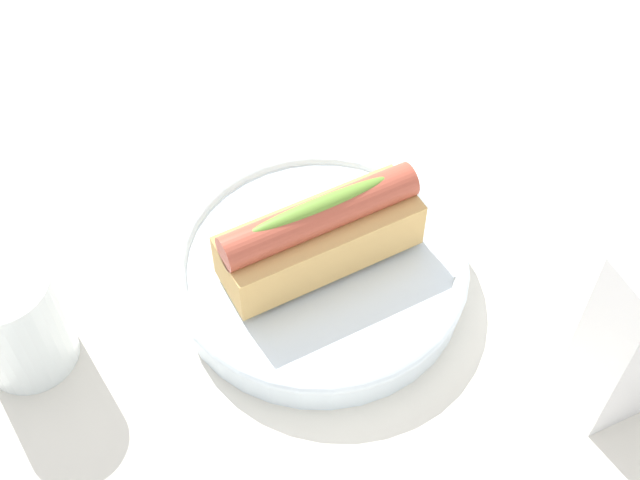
% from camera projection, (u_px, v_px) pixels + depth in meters
% --- Properties ---
extents(ground_plane, '(2.40, 2.40, 0.00)m').
position_uv_depth(ground_plane, '(306.00, 275.00, 0.67)').
color(ground_plane, silver).
extents(serving_bowl, '(0.23, 0.23, 0.03)m').
position_uv_depth(serving_bowl, '(320.00, 269.00, 0.65)').
color(serving_bowl, silver).
rests_on(serving_bowl, ground_plane).
extents(hotdog_front, '(0.16, 0.08, 0.06)m').
position_uv_depth(hotdog_front, '(320.00, 233.00, 0.62)').
color(hotdog_front, tan).
rests_on(hotdog_front, serving_bowl).
extents(water_glass, '(0.07, 0.07, 0.09)m').
position_uv_depth(water_glass, '(18.00, 324.00, 0.60)').
color(water_glass, white).
rests_on(water_glass, ground_plane).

